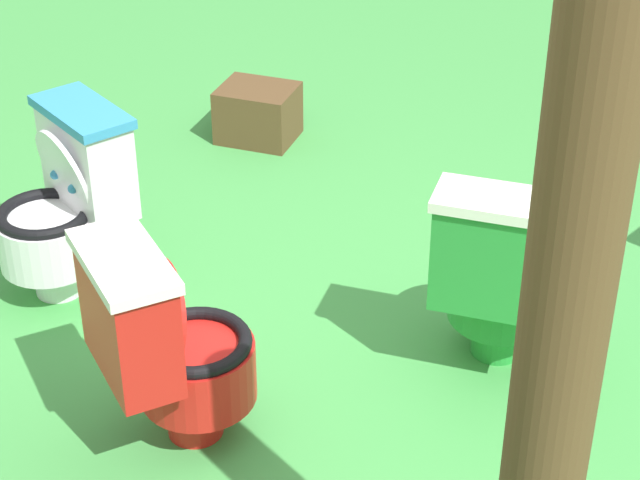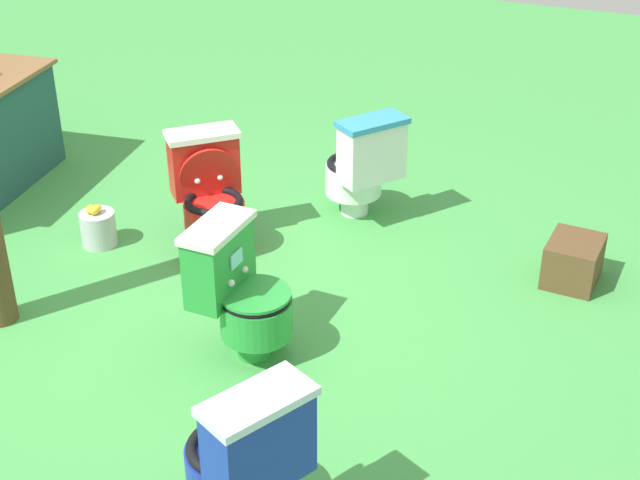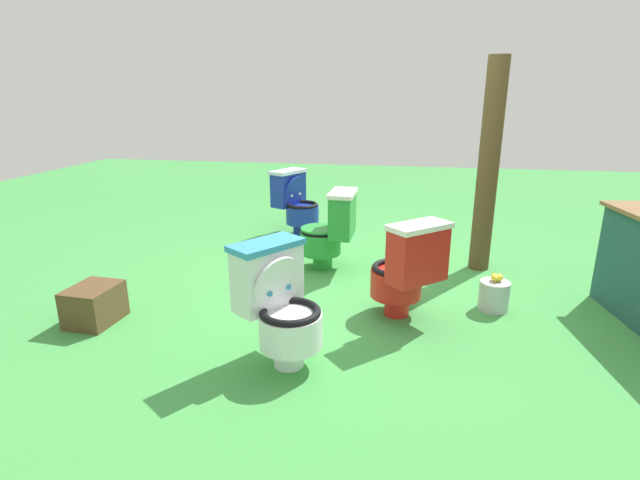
% 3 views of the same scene
% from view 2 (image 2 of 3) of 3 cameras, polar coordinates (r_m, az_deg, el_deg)
% --- Properties ---
extents(ground, '(14.00, 14.00, 0.00)m').
position_cam_2_polar(ground, '(5.22, -6.40, -4.18)').
color(ground, '#429947').
extents(toilet_green, '(0.44, 0.50, 0.73)m').
position_cam_2_polar(toilet_green, '(4.67, -4.97, -3.14)').
color(toilet_green, green).
rests_on(toilet_green, ground).
extents(toilet_red, '(0.63, 0.63, 0.73)m').
position_cam_2_polar(toilet_red, '(5.66, -6.82, 2.99)').
color(toilet_red, red).
rests_on(toilet_red, ground).
extents(toilet_blue, '(0.58, 0.62, 0.73)m').
position_cam_2_polar(toilet_blue, '(3.71, -4.73, -13.06)').
color(toilet_blue, '#192D9E').
rests_on(toilet_blue, ground).
extents(toilet_white, '(0.61, 0.63, 0.73)m').
position_cam_2_polar(toilet_white, '(5.96, 2.59, 4.61)').
color(toilet_white, white).
rests_on(toilet_white, ground).
extents(small_crate, '(0.37, 0.31, 0.26)m').
position_cam_2_polar(small_crate, '(5.56, 15.33, -1.26)').
color(small_crate, brown).
rests_on(small_crate, ground).
extents(lemon_bucket, '(0.22, 0.22, 0.28)m').
position_cam_2_polar(lemon_bucket, '(5.91, -13.51, 0.75)').
color(lemon_bucket, '#B7B7BF').
rests_on(lemon_bucket, ground).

